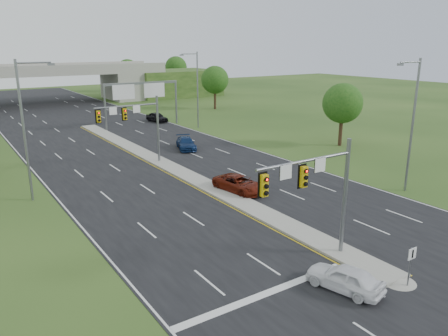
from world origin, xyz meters
The scene contains 21 objects.
ground centered at (0.00, 0.00, 0.00)m, with size 240.00×240.00×0.00m, color #264418.
road centered at (0.00, 35.00, 0.01)m, with size 24.00×160.00×0.02m, color black.
median centered at (0.00, 23.00, 0.10)m, with size 2.00×54.00×0.16m, color gray.
median_nose centered at (0.00, -4.00, 0.10)m, with size 2.00×2.00×0.16m, color gray.
lane_markings centered at (-0.60, 28.91, 0.02)m, with size 23.72×160.00×0.01m.
signal_mast_near centered at (-2.26, -0.07, 4.73)m, with size 6.62×0.60×7.00m.
signal_mast_far centered at (-2.26, 24.93, 4.73)m, with size 6.62×0.60×7.00m.
keep_right_sign centered at (0.00, -4.53, 1.52)m, with size 0.60×0.13×2.20m.
sign_gantry centered at (6.68, 44.92, 5.24)m, with size 11.58×0.44×6.67m.
overpass centered at (0.00, 80.00, 3.55)m, with size 80.00×14.00×8.10m.
lightpole_l_mid centered at (-13.30, 20.00, 6.10)m, with size 2.85×0.25×11.00m.
lightpole_r_near centered at (13.30, 5.00, 6.10)m, with size 2.85×0.25×11.00m.
lightpole_r_far centered at (13.30, 40.00, 6.10)m, with size 2.85×0.25×11.00m.
tree_r_near centered at (22.00, 20.00, 5.18)m, with size 4.80×4.80×7.60m.
tree_r_mid centered at (26.00, 55.00, 5.51)m, with size 5.20×5.20×8.12m.
tree_back_c centered at (24.00, 94.00, 5.51)m, with size 5.60×5.60×8.32m.
tree_back_d centered at (38.00, 94.00, 5.84)m, with size 6.00×6.00×8.85m.
car_white centered at (-2.95, -2.89, 0.69)m, with size 1.59×3.95×1.35m, color white.
car_far_a centered at (1.50, 12.52, 0.71)m, with size 2.29×4.97×1.38m, color #5B1609.
car_far_b centered at (5.26, 28.72, 0.71)m, with size 1.95×4.79×1.39m, color #0C214B.
car_far_c centered at (10.48, 47.93, 0.76)m, with size 1.75×4.36×1.49m, color black.
Camera 1 is at (-18.87, -15.90, 12.05)m, focal length 35.00 mm.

